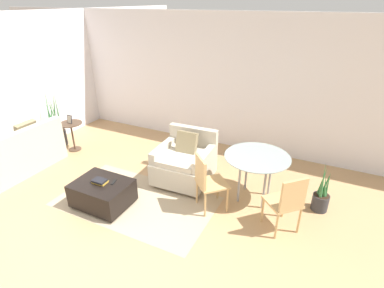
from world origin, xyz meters
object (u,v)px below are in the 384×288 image
at_px(armchair, 185,162).
at_px(dining_chair_near_left, 207,180).
at_px(book_stack, 100,181).
at_px(side_table, 72,131).
at_px(couch, 8,160).
at_px(dining_chair_near_right, 287,201).
at_px(potted_plant_small, 321,198).
at_px(ottoman, 103,193).
at_px(tv_remote_primary, 114,182).
at_px(potted_plant, 57,132).
at_px(picture_frame, 70,119).
at_px(dining_table, 257,162).

bearing_deg(armchair, dining_chair_near_left, -41.35).
xyz_separation_m(book_stack, side_table, (-1.85, 1.24, -0.00)).
height_order(couch, side_table, couch).
bearing_deg(couch, side_table, 77.68).
distance_m(couch, dining_chair_near_right, 4.86).
height_order(couch, potted_plant_small, couch).
bearing_deg(ottoman, dining_chair_near_left, 22.94).
height_order(armchair, ottoman, armchair).
xyz_separation_m(tv_remote_primary, potted_plant_small, (2.91, 1.27, -0.19)).
bearing_deg(book_stack, dining_chair_near_right, 13.41).
distance_m(dining_chair_near_right, potted_plant_small, 0.90).
distance_m(potted_plant, potted_plant_small, 5.45).
relative_size(book_stack, picture_frame, 1.34).
bearing_deg(picture_frame, book_stack, -33.69).
height_order(book_stack, tv_remote_primary, book_stack).
bearing_deg(couch, potted_plant_small, 15.15).
relative_size(picture_frame, potted_plant_small, 0.21).
height_order(armchair, dining_chair_near_right, dining_chair_near_right).
xyz_separation_m(tv_remote_primary, dining_chair_near_left, (1.33, 0.53, 0.10)).
bearing_deg(dining_chair_near_right, dining_table, 135.00).
bearing_deg(potted_plant, picture_frame, -4.79).
bearing_deg(book_stack, armchair, 55.97).
height_order(dining_chair_near_right, potted_plant_small, dining_chair_near_right).
height_order(couch, dining_chair_near_right, dining_chair_near_right).
bearing_deg(side_table, picture_frame, 90.00).
height_order(ottoman, tv_remote_primary, tv_remote_primary).
bearing_deg(dining_chair_near_left, side_table, 169.90).
height_order(book_stack, potted_plant_small, potted_plant_small).
relative_size(tv_remote_primary, dining_table, 0.15).
xyz_separation_m(couch, potted_plant, (-0.23, 1.32, -0.01)).
height_order(potted_plant, dining_chair_near_left, potted_plant).
bearing_deg(ottoman, book_stack, -156.24).
relative_size(armchair, book_stack, 4.25).
distance_m(armchair, potted_plant, 3.19).
bearing_deg(tv_remote_primary, potted_plant_small, 23.58).
height_order(side_table, dining_table, dining_table).
xyz_separation_m(book_stack, dining_chair_near_right, (2.67, 0.64, 0.08)).
bearing_deg(side_table, dining_chair_near_left, -10.10).
relative_size(picture_frame, dining_table, 0.17).
relative_size(tv_remote_primary, picture_frame, 0.90).
relative_size(ottoman, potted_plant, 0.66).
bearing_deg(couch, dining_chair_near_right, 8.00).
bearing_deg(ottoman, armchair, 56.32).
bearing_deg(potted_plant, side_table, -4.81).
distance_m(picture_frame, dining_chair_near_left, 3.42).
bearing_deg(potted_plant_small, dining_table, -171.24).
bearing_deg(ottoman, potted_plant, 151.84).
relative_size(book_stack, dining_chair_near_left, 0.26).
distance_m(armchair, side_table, 2.69).
xyz_separation_m(armchair, dining_chair_near_left, (0.67, -0.59, 0.16)).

